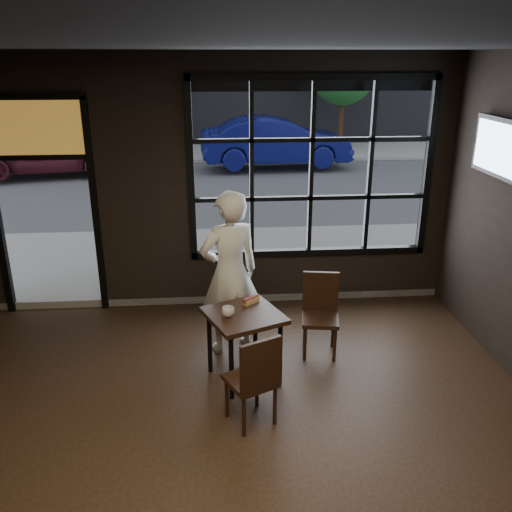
{
  "coord_description": "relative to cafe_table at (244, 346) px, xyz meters",
  "views": [
    {
      "loc": [
        -0.03,
        -3.14,
        3.16
      ],
      "look_at": [
        0.4,
        2.2,
        1.15
      ],
      "focal_mm": 38.0,
      "sensor_mm": 36.0,
      "label": 1
    }
  ],
  "objects": [
    {
      "name": "floor",
      "position": [
        -0.24,
        -1.68,
        -0.38
      ],
      "size": [
        6.0,
        7.0,
        0.02
      ],
      "primitive_type": "cube",
      "color": "black",
      "rests_on": "ground"
    },
    {
      "name": "ceiling",
      "position": [
        -0.24,
        -1.68,
        2.84
      ],
      "size": [
        6.0,
        7.0,
        0.02
      ],
      "primitive_type": "cube",
      "color": "black",
      "rests_on": "ground"
    },
    {
      "name": "window_frame",
      "position": [
        0.96,
        1.82,
        1.43
      ],
      "size": [
        3.06,
        0.12,
        2.28
      ],
      "primitive_type": "cube",
      "color": "black",
      "rests_on": "ground"
    },
    {
      "name": "stained_transom",
      "position": [
        -2.34,
        1.82,
        1.98
      ],
      "size": [
        1.2,
        0.06,
        0.7
      ],
      "primitive_type": "cube",
      "color": "orange",
      "rests_on": "ground"
    },
    {
      "name": "street_asphalt",
      "position": [
        -0.24,
        22.32,
        -0.39
      ],
      "size": [
        60.0,
        41.0,
        0.04
      ],
      "primitive_type": "cube",
      "color": "#545456",
      "rests_on": "ground"
    },
    {
      "name": "cafe_table",
      "position": [
        0.0,
        0.0,
        0.0
      ],
      "size": [
        0.9,
        0.9,
        0.75
      ],
      "primitive_type": "cube",
      "rotation": [
        0.0,
        0.0,
        0.4
      ],
      "color": "black",
      "rests_on": "floor"
    },
    {
      "name": "chair_near",
      "position": [
        0.02,
        -0.7,
        0.08
      ],
      "size": [
        0.53,
        0.53,
        0.91
      ],
      "primitive_type": "cube",
      "rotation": [
        0.0,
        0.0,
        3.59
      ],
      "color": "black",
      "rests_on": "floor"
    },
    {
      "name": "chair_window",
      "position": [
        0.86,
        0.42,
        0.08
      ],
      "size": [
        0.45,
        0.45,
        0.91
      ],
      "primitive_type": "cube",
      "rotation": [
        0.0,
        0.0,
        -0.16
      ],
      "color": "black",
      "rests_on": "floor"
    },
    {
      "name": "man",
      "position": [
        -0.12,
        0.62,
        0.55
      ],
      "size": [
        0.78,
        0.64,
        1.85
      ],
      "primitive_type": "imported",
      "rotation": [
        0.0,
        0.0,
        3.49
      ],
      "color": "silver",
      "rests_on": "floor"
    },
    {
      "name": "hotdog",
      "position": [
        0.09,
        0.23,
        0.4
      ],
      "size": [
        0.2,
        0.19,
        0.06
      ],
      "primitive_type": null,
      "rotation": [
        0.0,
        0.0,
        0.7
      ],
      "color": "tan",
      "rests_on": "cafe_table"
    },
    {
      "name": "cup",
      "position": [
        -0.16,
        -0.05,
        0.42
      ],
      "size": [
        0.17,
        0.17,
        0.1
      ],
      "primitive_type": "imported",
      "rotation": [
        0.0,
        0.0,
        0.58
      ],
      "color": "silver",
      "rests_on": "cafe_table"
    },
    {
      "name": "tv",
      "position": [
        2.69,
        0.54,
        1.88
      ],
      "size": [
        0.12,
        1.03,
        0.6
      ],
      "primitive_type": "cube",
      "color": "black",
      "rests_on": "wall_right"
    },
    {
      "name": "navy_car",
      "position": [
        1.55,
        10.72,
        0.42
      ],
      "size": [
        4.32,
        1.75,
        1.39
      ],
      "primitive_type": "imported",
      "rotation": [
        0.0,
        0.0,
        1.64
      ],
      "color": "#0C0F52",
      "rests_on": "street_asphalt"
    },
    {
      "name": "maroon_car",
      "position": [
        -4.77,
        10.15,
        0.41
      ],
      "size": [
        4.23,
        2.36,
        1.36
      ],
      "primitive_type": "imported",
      "rotation": [
        0.0,
        0.0,
        1.77
      ],
      "color": "#4C1620",
      "rests_on": "street_asphalt"
    },
    {
      "name": "tree_left",
      "position": [
        -2.35,
        13.16,
        2.59
      ],
      "size": [
        2.47,
        2.47,
        4.21
      ],
      "color": "#332114",
      "rests_on": "street_asphalt"
    },
    {
      "name": "tree_right",
      "position": [
        4.09,
        13.61,
        2.21
      ],
      "size": [
        2.15,
        2.15,
        3.67
      ],
      "color": "#332114",
      "rests_on": "street_asphalt"
    }
  ]
}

